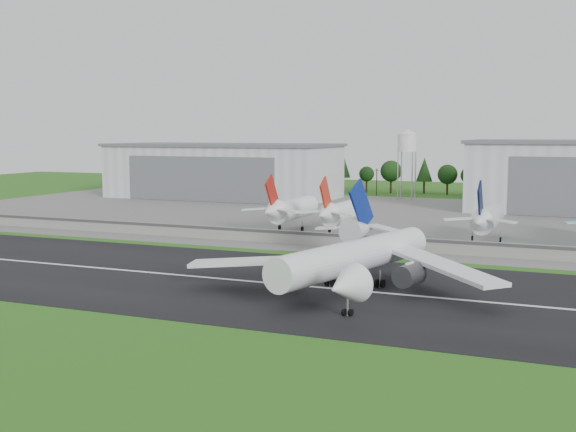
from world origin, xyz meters
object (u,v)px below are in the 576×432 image
at_px(parked_jet_navy, 486,219).
at_px(main_airliner, 354,264).
at_px(parked_jet_red_b, 340,212).
at_px(parked_jet_red_a, 289,209).

bearing_deg(parked_jet_navy, main_airliner, -101.55).
xyz_separation_m(parked_jet_red_b, parked_jet_navy, (38.95, -0.01, -0.05)).
height_order(parked_jet_red_a, parked_jet_navy, parked_jet_red_a).
bearing_deg(parked_jet_red_b, parked_jet_navy, -0.01).
relative_size(main_airliner, parked_jet_red_b, 1.87).
distance_m(main_airliner, parked_jet_navy, 68.37).
bearing_deg(main_airliner, parked_jet_red_a, -44.44).
relative_size(parked_jet_red_b, parked_jet_navy, 1.00).
bearing_deg(parked_jet_red_b, main_airliner, -69.34).
bearing_deg(main_airliner, parked_jet_navy, -87.08).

